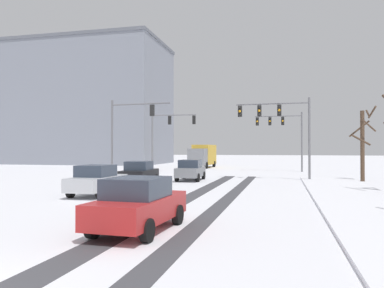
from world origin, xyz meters
name	(u,v)px	position (x,y,z in m)	size (l,w,h in m)	color
wheel_track_left_lane	(189,198)	(1.20, 14.25, 0.00)	(0.92, 31.34, 0.01)	#424247
wheel_track_right_lane	(228,199)	(3.18, 14.25, 0.00)	(0.72, 31.34, 0.01)	#424247
sidewalk_kerb_right	(366,206)	(9.27, 12.82, 0.06)	(4.00, 31.34, 0.12)	white
traffic_signal_near_right	(279,120)	(5.58, 26.56, 4.78)	(5.81, 0.50, 6.50)	slate
traffic_signal_far_right	(283,128)	(5.86, 38.52, 4.76)	(5.14, 0.45, 6.50)	slate
traffic_signal_far_left	(167,129)	(-6.22, 34.59, 4.59)	(4.91, 0.57, 6.50)	slate
traffic_signal_near_left	(127,126)	(-6.49, 24.42, 4.37)	(5.19, 0.47, 6.50)	slate
car_grey_lead	(191,170)	(-1.20, 24.50, 0.82)	(1.94, 4.16, 1.62)	slate
car_black_second	(139,173)	(-3.89, 20.46, 0.82)	(2.02, 4.19, 1.62)	black
car_silver_third	(97,180)	(-3.76, 13.94, 0.82)	(1.85, 4.11, 1.62)	#B7BABF
car_red_fourth	(138,204)	(1.61, 6.22, 0.82)	(2.00, 4.18, 1.62)	red
box_truck_delivery	(203,155)	(-4.39, 44.54, 1.63)	(2.46, 7.46, 3.02)	slate
bare_tree_sidewalk_far	(363,142)	(11.82, 26.80, 3.04)	(1.83, 1.86, 5.70)	#4C3828
office_building_far_left_block	(81,104)	(-28.22, 55.17, 10.19)	(29.37, 15.70, 20.36)	gray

